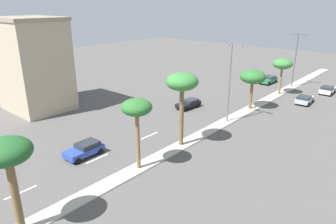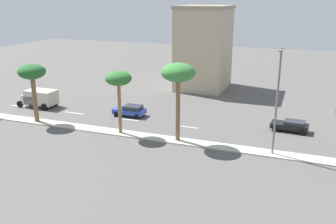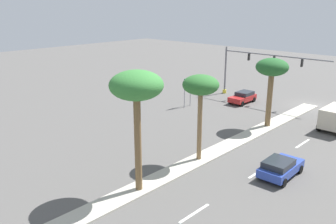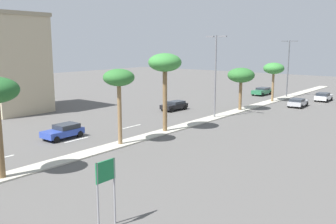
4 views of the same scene
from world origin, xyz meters
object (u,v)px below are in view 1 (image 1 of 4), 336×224
Objects in this scene: commercial_building at (33,65)px; palm_tree_leading at (7,155)px; palm_tree_front at (283,64)px; street_lamp_near at (296,56)px; palm_tree_trailing at (253,77)px; sedan_green_rear at (268,79)px; sedan_white_center at (327,90)px; sedan_silver_far at (304,99)px; palm_tree_center at (182,84)px; street_lamp_right at (230,78)px; sedan_black_outboard at (189,103)px; palm_tree_far at (137,109)px; sedan_blue_right at (85,149)px.

palm_tree_leading is at bearing -29.87° from commercial_building.
street_lamp_near reaches higher than palm_tree_front.
palm_tree_trailing reaches higher than sedan_green_rear.
palm_tree_front is at bearing -87.75° from street_lamp_near.
sedan_silver_far is (-1.19, -8.38, -0.05)m from sedan_white_center.
palm_tree_leading is 0.85× the size of palm_tree_center.
palm_tree_front is 9.82m from sedan_white_center.
palm_tree_center is 26.26m from sedan_silver_far.
street_lamp_right reaches higher than palm_tree_front.
sedan_silver_far is at bearing -98.09° from sedan_white_center.
sedan_black_outboard is 1.00× the size of sedan_silver_far.
palm_tree_front is 6.74m from street_lamp_near.
palm_tree_center is 34.69m from sedan_green_rear.
palm_tree_leading reaches higher than palm_tree_trailing.
street_lamp_near is 2.33× the size of sedan_silver_far.
commercial_building reaches higher than sedan_silver_far.
sedan_black_outboard is (-7.59, -16.15, -4.64)m from palm_tree_front.
palm_tree_trailing is at bearing 90.79° from street_lamp_right.
palm_tree_far reaches higher than sedan_green_rear.
sedan_black_outboard is (-13.81, -22.21, -0.06)m from sedan_white_center.
sedan_blue_right is at bearing -13.88° from commercial_building.
palm_tree_trailing reaches higher than sedan_white_center.
sedan_silver_far is (5.28, 24.90, -6.47)m from palm_tree_center.
sedan_green_rear is (19.93, 37.77, -5.97)m from commercial_building.
palm_tree_front is 17.45m from street_lamp_right.
commercial_building is 24.85m from palm_tree_far.
sedan_silver_far is (5.26, 8.19, -4.23)m from palm_tree_trailing.
palm_tree_center is at bearing -90.07° from palm_tree_trailing.
street_lamp_near is 6.89m from sedan_green_rear.
commercial_building is at bearing -128.47° from palm_tree_front.
sedan_green_rear is at bearing 126.67° from palm_tree_front.
sedan_blue_right is (-12.56, -41.84, -0.00)m from sedan_white_center.
commercial_building is 32.18m from palm_tree_trailing.
palm_tree_leading is 27.98m from street_lamp_right.
street_lamp_near is 24.56m from sedan_black_outboard.
sedan_black_outboard is at bearing 112.77° from palm_tree_far.
palm_tree_far is at bearing -90.19° from palm_tree_front.
street_lamp_right reaches higher than street_lamp_near.
sedan_white_center is (31.03, 37.27, -5.96)m from commercial_building.
sedan_white_center is 1.02× the size of sedan_blue_right.
sedan_blue_right is at bearing -86.33° from sedan_black_outboard.
palm_tree_leading reaches higher than palm_tree_front.
sedan_black_outboard is at bearing -132.40° from sedan_silver_far.
commercial_building is 3.18× the size of sedan_black_outboard.
sedan_black_outboard is at bearing -96.81° from sedan_green_rear.
sedan_black_outboard is at bearing 104.36° from palm_tree_leading.
palm_tree_center is (24.56, 3.99, 0.46)m from commercial_building.
street_lamp_near is at bearing 92.25° from palm_tree_front.
palm_tree_far is at bearing -88.88° from palm_tree_center.
palm_tree_far is 1.66× the size of sedan_silver_far.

